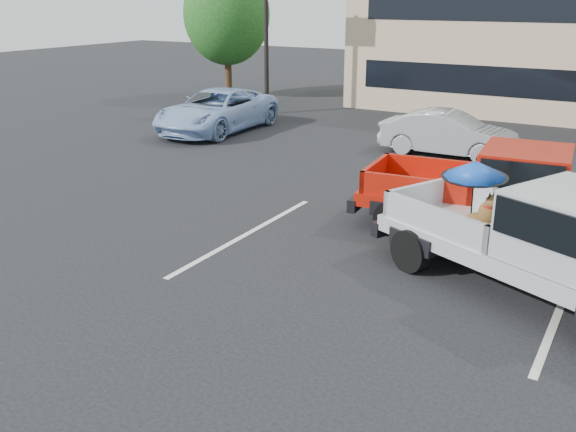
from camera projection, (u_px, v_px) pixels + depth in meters
name	position (u px, v px, depth m)	size (l,w,h in m)	color
ground	(336.00, 308.00, 9.93)	(90.00, 90.00, 0.00)	black
stripe_left	(247.00, 234.00, 12.99)	(0.12, 5.00, 0.01)	silver
stripe_right	(563.00, 302.00, 10.14)	(0.12, 5.00, 0.01)	silver
tree_left	(227.00, 14.00, 29.24)	(3.96, 3.96, 6.02)	#332114
silver_pickup	(560.00, 241.00, 9.76)	(5.99, 4.16, 2.06)	black
red_pickup	(514.00, 189.00, 12.54)	(5.66, 2.43, 1.82)	black
silver_sedan	(449.00, 134.00, 19.15)	(1.40, 4.01, 1.32)	#A0A3A7
blue_suv	(217.00, 111.00, 22.55)	(2.41, 5.22, 1.45)	#93AFDB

